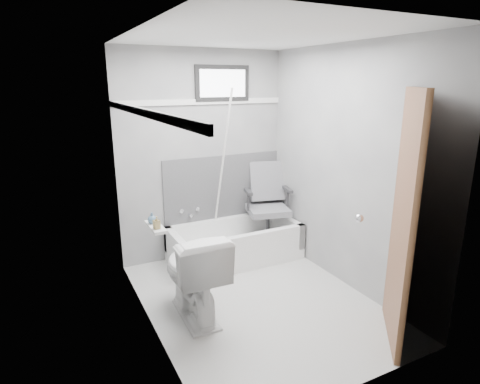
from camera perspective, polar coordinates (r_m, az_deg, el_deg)
floor at (r=4.01m, az=2.35°, el=-15.15°), size 2.60×2.60×0.00m
ceiling at (r=3.47m, az=2.82°, el=21.41°), size 2.60×2.60×0.00m
wall_back at (r=4.70m, az=-5.28°, el=5.09°), size 2.00×0.02×2.40m
wall_front at (r=2.55m, az=17.12°, el=-4.44°), size 2.00×0.02×2.40m
wall_left at (r=3.19m, az=-13.26°, el=-0.18°), size 0.02×2.60×2.40m
wall_right at (r=4.13m, az=14.77°, el=3.20°), size 0.02×2.60×2.40m
bathtub at (r=4.75m, az=-0.71°, el=-7.22°), size 1.50×0.70×0.42m
office_chair at (r=4.87m, az=3.99°, el=-1.74°), size 0.68×0.68×0.97m
toilet at (r=3.61m, az=-6.67°, el=-11.49°), size 0.49×0.84×0.81m
door at (r=3.35m, az=28.85°, el=-4.58°), size 0.78×0.78×2.00m
window at (r=4.71m, az=-2.54°, el=15.19°), size 0.66×0.04×0.40m
backerboard at (r=4.87m, az=-2.39°, el=0.70°), size 1.50×0.02×0.78m
trim_back at (r=4.62m, az=-5.41°, el=12.66°), size 2.00×0.02×0.06m
trim_left at (r=3.09m, az=-13.74°, el=10.98°), size 0.02×2.60×0.06m
pole at (r=4.56m, az=-2.64°, el=2.91°), size 0.02×0.60×1.87m
shelf at (r=3.33m, az=-11.92°, el=-4.87°), size 0.10×0.32×0.02m
soap_bottle_a at (r=3.23m, az=-11.78°, el=-4.25°), size 0.06×0.06×0.10m
soap_bottle_b at (r=3.37m, az=-12.41°, el=-3.62°), size 0.10×0.10×0.09m
faucet at (r=4.77m, az=-7.19°, el=-2.89°), size 0.26×0.10×0.16m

